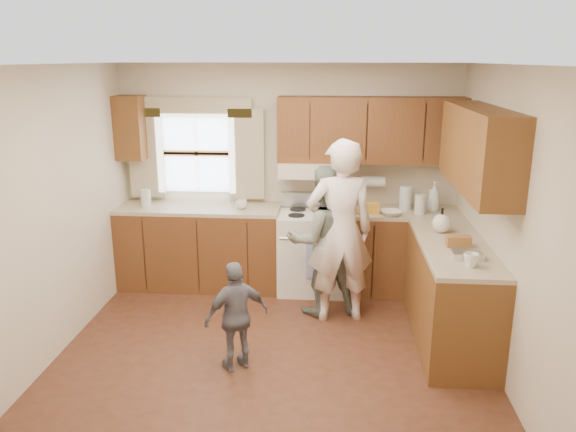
# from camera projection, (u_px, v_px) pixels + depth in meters

# --- Properties ---
(room) EXTENTS (3.80, 3.80, 3.80)m
(room) POSITION_uv_depth(u_px,v_px,m) (272.00, 217.00, 4.74)
(room) COLOR #412214
(room) RESTS_ON ground
(kitchen_fixtures) EXTENTS (3.80, 2.25, 2.15)m
(kitchen_fixtures) POSITION_uv_depth(u_px,v_px,m) (342.00, 228.00, 5.84)
(kitchen_fixtures) COLOR #42250E
(kitchen_fixtures) RESTS_ON ground
(stove) EXTENTS (0.76, 0.67, 1.07)m
(stove) POSITION_uv_depth(u_px,v_px,m) (313.00, 250.00, 6.31)
(stove) COLOR silver
(stove) RESTS_ON ground
(woman_left) EXTENTS (0.74, 0.57, 1.83)m
(woman_left) POSITION_uv_depth(u_px,v_px,m) (340.00, 232.00, 5.47)
(woman_left) COLOR silver
(woman_left) RESTS_ON ground
(woman_right) EXTENTS (0.88, 0.77, 1.55)m
(woman_right) POSITION_uv_depth(u_px,v_px,m) (323.00, 241.00, 5.65)
(woman_right) COLOR #274435
(woman_right) RESTS_ON ground
(child) EXTENTS (0.60, 0.49, 0.95)m
(child) POSITION_uv_depth(u_px,v_px,m) (237.00, 316.00, 4.67)
(child) COLOR slate
(child) RESTS_ON ground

